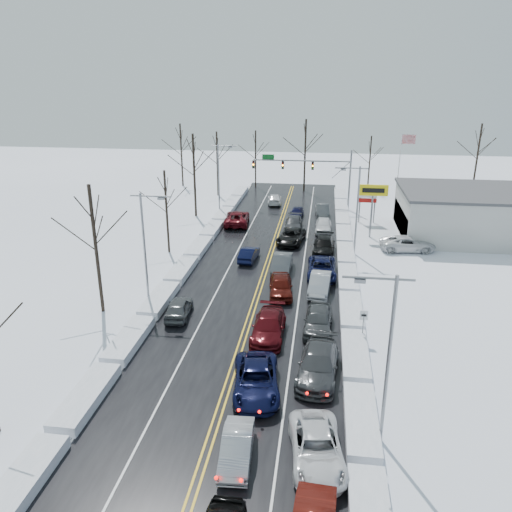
# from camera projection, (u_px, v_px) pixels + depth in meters

# --- Properties ---
(ground) EXTENTS (160.00, 160.00, 0.00)m
(ground) POSITION_uv_depth(u_px,v_px,m) (259.00, 288.00, 42.97)
(ground) COLOR white
(ground) RESTS_ON ground
(road_surface) EXTENTS (14.00, 84.00, 0.01)m
(road_surface) POSITION_uv_depth(u_px,v_px,m) (262.00, 279.00, 44.83)
(road_surface) COLOR black
(road_surface) RESTS_ON ground
(snow_bank_left) EXTENTS (1.69, 72.00, 0.64)m
(snow_bank_left) POSITION_uv_depth(u_px,v_px,m) (180.00, 275.00, 45.80)
(snow_bank_left) COLOR silver
(snow_bank_left) RESTS_ON ground
(snow_bank_right) EXTENTS (1.69, 72.00, 0.64)m
(snow_bank_right) POSITION_uv_depth(u_px,v_px,m) (348.00, 284.00, 43.85)
(snow_bank_right) COLOR silver
(snow_bank_right) RESTS_ON ground
(traffic_signal_mast) EXTENTS (13.28, 0.39, 8.00)m
(traffic_signal_mast) POSITION_uv_depth(u_px,v_px,m) (312.00, 169.00, 66.69)
(traffic_signal_mast) COLOR slate
(traffic_signal_mast) RESTS_ON ground
(tires_plus_sign) EXTENTS (3.20, 0.34, 6.00)m
(tires_plus_sign) POSITION_uv_depth(u_px,v_px,m) (373.00, 194.00, 54.79)
(tires_plus_sign) COLOR slate
(tires_plus_sign) RESTS_ON ground
(used_vehicles_sign) EXTENTS (2.20, 0.22, 4.65)m
(used_vehicles_sign) POSITION_uv_depth(u_px,v_px,m) (368.00, 196.00, 60.95)
(used_vehicles_sign) COLOR slate
(used_vehicles_sign) RESTS_ON ground
(speed_limit_sign) EXTENTS (0.55, 0.09, 2.35)m
(speed_limit_sign) POSITION_uv_depth(u_px,v_px,m) (364.00, 320.00, 33.91)
(speed_limit_sign) COLOR slate
(speed_limit_sign) RESTS_ON ground
(flagpole) EXTENTS (1.87, 1.20, 10.00)m
(flagpole) POSITION_uv_depth(u_px,v_px,m) (400.00, 165.00, 66.91)
(flagpole) COLOR silver
(flagpole) RESTS_ON ground
(dealership_building) EXTENTS (20.40, 12.40, 5.30)m
(dealership_building) POSITION_uv_depth(u_px,v_px,m) (493.00, 214.00, 55.74)
(dealership_building) COLOR #BABAB5
(dealership_building) RESTS_ON ground
(streetlight_se) EXTENTS (3.20, 0.25, 9.00)m
(streetlight_se) POSITION_uv_depth(u_px,v_px,m) (385.00, 348.00, 23.33)
(streetlight_se) COLOR slate
(streetlight_se) RESTS_ON ground
(streetlight_ne) EXTENTS (3.20, 0.25, 9.00)m
(streetlight_ne) POSITION_uv_depth(u_px,v_px,m) (356.00, 204.00, 49.39)
(streetlight_ne) COLOR slate
(streetlight_ne) RESTS_ON ground
(streetlight_sw) EXTENTS (3.20, 0.25, 9.00)m
(streetlight_sw) POSITION_uv_depth(u_px,v_px,m) (146.00, 240.00, 38.48)
(streetlight_sw) COLOR slate
(streetlight_sw) RESTS_ON ground
(streetlight_nw) EXTENTS (3.20, 0.25, 9.00)m
(streetlight_nw) POSITION_uv_depth(u_px,v_px,m) (220.00, 173.00, 64.54)
(streetlight_nw) COLOR slate
(streetlight_nw) RESTS_ON ground
(tree_left_b) EXTENTS (4.00, 4.00, 10.00)m
(tree_left_b) POSITION_uv_depth(u_px,v_px,m) (93.00, 225.00, 36.46)
(tree_left_b) COLOR #2D231C
(tree_left_b) RESTS_ON ground
(tree_left_c) EXTENTS (3.40, 3.40, 8.50)m
(tree_left_c) POSITION_uv_depth(u_px,v_px,m) (166.00, 196.00, 49.72)
(tree_left_c) COLOR #2D231C
(tree_left_c) RESTS_ON ground
(tree_left_d) EXTENTS (4.20, 4.20, 10.50)m
(tree_left_d) POSITION_uv_depth(u_px,v_px,m) (194.00, 159.00, 62.35)
(tree_left_d) COLOR #2D231C
(tree_left_d) RESTS_ON ground
(tree_left_e) EXTENTS (3.80, 3.80, 9.50)m
(tree_left_e) POSITION_uv_depth(u_px,v_px,m) (217.00, 151.00, 73.71)
(tree_left_e) COLOR #2D231C
(tree_left_e) RESTS_ON ground
(tree_far_a) EXTENTS (4.00, 4.00, 10.00)m
(tree_far_a) POSITION_uv_depth(u_px,v_px,m) (181.00, 143.00, 80.09)
(tree_far_a) COLOR #2D231C
(tree_far_a) RESTS_ON ground
(tree_far_b) EXTENTS (3.60, 3.60, 9.00)m
(tree_far_b) POSITION_uv_depth(u_px,v_px,m) (256.00, 148.00, 79.73)
(tree_far_b) COLOR #2D231C
(tree_far_b) RESTS_ON ground
(tree_far_c) EXTENTS (4.40, 4.40, 11.00)m
(tree_far_c) POSITION_uv_depth(u_px,v_px,m) (305.00, 141.00, 76.36)
(tree_far_c) COLOR #2D231C
(tree_far_c) RESTS_ON ground
(tree_far_d) EXTENTS (3.40, 3.40, 8.50)m
(tree_far_d) POSITION_uv_depth(u_px,v_px,m) (370.00, 153.00, 77.08)
(tree_far_d) COLOR #2D231C
(tree_far_d) RESTS_ON ground
(tree_far_e) EXTENTS (4.20, 4.20, 10.50)m
(tree_far_e) POSITION_uv_depth(u_px,v_px,m) (479.00, 145.00, 75.02)
(tree_far_e) COLOR #2D231C
(tree_far_e) RESTS_ON ground
(queued_car_1) EXTENTS (1.66, 4.14, 1.34)m
(queued_car_1) POSITION_uv_depth(u_px,v_px,m) (237.00, 459.00, 23.92)
(queued_car_1) COLOR #A2A4AA
(queued_car_1) RESTS_ON ground
(queued_car_2) EXTENTS (3.34, 5.93, 1.56)m
(queued_car_2) POSITION_uv_depth(u_px,v_px,m) (256.00, 391.00, 29.02)
(queued_car_2) COLOR black
(queued_car_2) RESTS_ON ground
(queued_car_3) EXTENTS (2.23, 5.44, 1.57)m
(queued_car_3) POSITION_uv_depth(u_px,v_px,m) (268.00, 337.00, 35.07)
(queued_car_3) COLOR #43090D
(queued_car_3) RESTS_ON ground
(queued_car_4) EXTENTS (2.40, 4.91, 1.61)m
(queued_car_4) POSITION_uv_depth(u_px,v_px,m) (281.00, 295.00, 41.74)
(queued_car_4) COLOR #450E09
(queued_car_4) RESTS_ON ground
(queued_car_5) EXTENTS (1.76, 4.84, 1.58)m
(queued_car_5) POSITION_uv_depth(u_px,v_px,m) (282.00, 272.00, 46.61)
(queued_car_5) COLOR #474A4C
(queued_car_5) RESTS_ON ground
(queued_car_6) EXTENTS (3.20, 5.70, 1.51)m
(queued_car_6) POSITION_uv_depth(u_px,v_px,m) (291.00, 243.00, 54.51)
(queued_car_6) COLOR black
(queued_car_6) RESTS_ON ground
(queued_car_7) EXTENTS (2.02, 4.87, 1.41)m
(queued_car_7) POSITION_uv_depth(u_px,v_px,m) (293.00, 229.00, 59.45)
(queued_car_7) COLOR #3A3C3F
(queued_car_7) RESTS_ON ground
(queued_car_8) EXTENTS (1.82, 4.01, 1.34)m
(queued_car_8) POSITION_uv_depth(u_px,v_px,m) (296.00, 218.00, 64.15)
(queued_car_8) COLOR black
(queued_car_8) RESTS_ON ground
(queued_car_10) EXTENTS (3.12, 5.54, 1.46)m
(queued_car_10) POSITION_uv_depth(u_px,v_px,m) (316.00, 460.00, 23.83)
(queued_car_10) COLOR silver
(queued_car_10) RESTS_ON ground
(queued_car_11) EXTENTS (2.82, 5.96, 1.68)m
(queued_car_11) POSITION_uv_depth(u_px,v_px,m) (318.00, 376.00, 30.47)
(queued_car_11) COLOR #3A3B3E
(queued_car_11) RESTS_ON ground
(queued_car_12) EXTENTS (2.19, 4.99, 1.67)m
(queued_car_12) POSITION_uv_depth(u_px,v_px,m) (318.00, 330.00, 35.95)
(queued_car_12) COLOR #3C3F41
(queued_car_12) RESTS_ON ground
(queued_car_13) EXTENTS (2.01, 4.86, 1.56)m
(queued_car_13) POSITION_uv_depth(u_px,v_px,m) (319.00, 292.00, 42.21)
(queued_car_13) COLOR #A7A9AF
(queued_car_13) RESTS_ON ground
(queued_car_14) EXTENTS (2.62, 5.58, 1.54)m
(queued_car_14) POSITION_uv_depth(u_px,v_px,m) (321.00, 276.00, 45.56)
(queued_car_14) COLOR black
(queued_car_14) RESTS_ON ground
(queued_car_15) EXTENTS (2.36, 5.36, 1.53)m
(queued_car_15) POSITION_uv_depth(u_px,v_px,m) (323.00, 253.00, 51.54)
(queued_car_15) COLOR black
(queued_car_15) RESTS_ON ground
(queued_car_16) EXTENTS (1.90, 4.60, 1.56)m
(queued_car_16) POSITION_uv_depth(u_px,v_px,m) (323.00, 232.00, 58.48)
(queued_car_16) COLOR white
(queued_car_16) RESTS_ON ground
(queued_car_17) EXTENTS (1.97, 4.71, 1.51)m
(queued_car_17) POSITION_uv_depth(u_px,v_px,m) (322.00, 216.00, 64.87)
(queued_car_17) COLOR #414447
(queued_car_17) RESTS_ON ground
(oncoming_car_0) EXTENTS (1.72, 4.14, 1.33)m
(oncoming_car_0) POSITION_uv_depth(u_px,v_px,m) (249.00, 260.00, 49.44)
(oncoming_car_0) COLOR black
(oncoming_car_0) RESTS_ON ground
(oncoming_car_1) EXTENTS (3.31, 6.25, 1.67)m
(oncoming_car_1) POSITION_uv_depth(u_px,v_px,m) (237.00, 224.00, 61.24)
(oncoming_car_1) COLOR #540B12
(oncoming_car_1) RESTS_ON ground
(oncoming_car_2) EXTENTS (2.29, 4.83, 1.36)m
(oncoming_car_2) POSITION_uv_depth(u_px,v_px,m) (275.00, 204.00, 71.02)
(oncoming_car_2) COLOR white
(oncoming_car_2) RESTS_ON ground
(oncoming_car_3) EXTENTS (2.02, 4.31, 1.43)m
(oncoming_car_3) POSITION_uv_depth(u_px,v_px,m) (179.00, 316.00, 38.03)
(oncoming_car_3) COLOR #46494C
(oncoming_car_3) RESTS_ON ground
(parked_car_0) EXTENTS (5.84, 3.11, 1.56)m
(parked_car_0) POSITION_uv_depth(u_px,v_px,m) (407.00, 251.00, 52.13)
(parked_car_0) COLOR silver
(parked_car_0) RESTS_ON ground
(parked_car_1) EXTENTS (2.61, 5.61, 1.59)m
(parked_car_1) POSITION_uv_depth(u_px,v_px,m) (428.00, 238.00, 56.27)
(parked_car_1) COLOR black
(parked_car_1) RESTS_ON ground
(parked_car_2) EXTENTS (1.91, 4.20, 1.40)m
(parked_car_2) POSITION_uv_depth(u_px,v_px,m) (403.00, 226.00, 60.57)
(parked_car_2) COLOR black
(parked_car_2) RESTS_ON ground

